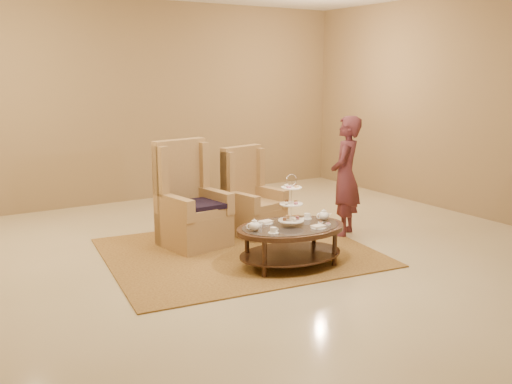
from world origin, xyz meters
TOP-DOWN VIEW (x-y plane):
  - ground at (0.00, 0.00)m, footprint 8.00×8.00m
  - ceiling at (0.00, 0.00)m, footprint 8.00×8.00m
  - wall_back at (0.00, 4.00)m, footprint 8.00×0.04m
  - wall_right at (4.00, 0.00)m, footprint 0.04×8.00m
  - rug at (-0.16, 0.37)m, footprint 3.56×3.09m
  - tea_table at (0.11, -0.39)m, footprint 1.44×1.08m
  - armchair_left at (-0.54, 1.00)m, footprint 0.87×0.90m
  - armchair_right at (0.42, 1.05)m, footprint 0.80×0.82m
  - person at (1.52, 0.30)m, footprint 0.74×0.69m

SIDE VIEW (x-z plane):
  - ground at x=0.00m, z-range 0.00..0.00m
  - ceiling at x=0.00m, z-range -0.01..0.01m
  - rug at x=-0.16m, z-range 0.00..0.02m
  - tea_table at x=0.11m, z-range -0.15..0.97m
  - armchair_right at x=0.42m, z-range -0.21..1.04m
  - armchair_left at x=-0.54m, z-range -0.23..1.18m
  - person at x=1.52m, z-range 0.00..1.69m
  - wall_back at x=0.00m, z-range 0.00..3.50m
  - wall_right at x=4.00m, z-range 0.00..3.50m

